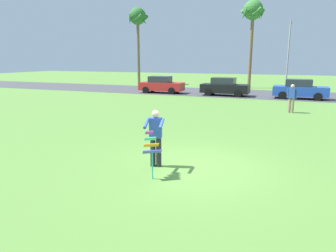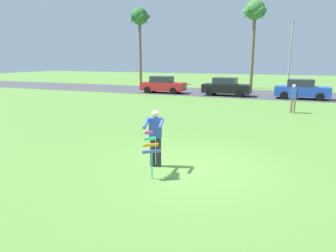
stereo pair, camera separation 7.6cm
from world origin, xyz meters
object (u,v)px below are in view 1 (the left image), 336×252
object	(u,v)px
parked_car_black	(225,87)
streetlight_pole	(288,51)
parked_car_blue	(300,89)
kite_held	(151,147)
palm_tree_right_near	(253,14)
person_kite_flyer	(156,136)
person_walker_near	(292,98)
palm_tree_left_near	(138,20)
parked_car_red	(161,85)

from	to	relation	value
parked_car_black	streetlight_pole	size ratio (longest dim) A/B	0.61
parked_car_blue	streetlight_pole	size ratio (longest dim) A/B	0.60
kite_held	parked_car_black	size ratio (longest dim) A/B	0.29
parked_car_blue	palm_tree_right_near	size ratio (longest dim) A/B	0.45
parked_car_blue	person_kite_flyer	bearing A→B (deg)	-103.05
person_kite_flyer	kite_held	world-z (taller)	person_kite_flyer
person_kite_flyer	parked_car_black	size ratio (longest dim) A/B	0.41
parked_car_black	streetlight_pole	xyz separation A→B (m)	(5.00, 7.04, 3.22)
parked_car_black	person_walker_near	xyz separation A→B (m)	(5.53, -7.40, 0.16)
person_kite_flyer	person_walker_near	world-z (taller)	same
palm_tree_left_near	palm_tree_right_near	distance (m)	14.10
person_walker_near	parked_car_red	bearing A→B (deg)	147.59
parked_car_black	palm_tree_right_near	world-z (taller)	palm_tree_right_near
person_kite_flyer	kite_held	size ratio (longest dim) A/B	1.39
parked_car_red	streetlight_pole	world-z (taller)	streetlight_pole
kite_held	streetlight_pole	bearing A→B (deg)	83.58
streetlight_pole	palm_tree_right_near	bearing A→B (deg)	160.41
parked_car_blue	person_walker_near	distance (m)	7.43
kite_held	parked_car_black	world-z (taller)	parked_car_black
kite_held	palm_tree_right_near	bearing A→B (deg)	91.78
parked_car_red	person_kite_flyer	bearing A→B (deg)	-67.64
palm_tree_right_near	parked_car_red	bearing A→B (deg)	-130.54
palm_tree_left_near	streetlight_pole	xyz separation A→B (m)	(18.01, -1.79, -4.02)
kite_held	streetlight_pole	xyz separation A→B (m)	(3.03, 26.96, 3.14)
kite_held	parked_car_black	bearing A→B (deg)	95.63
parked_car_blue	palm_tree_left_near	world-z (taller)	palm_tree_left_near
parked_car_blue	streetlight_pole	bearing A→B (deg)	99.47
palm_tree_left_near	streetlight_pole	size ratio (longest dim) A/B	1.36
person_kite_flyer	palm_tree_right_near	world-z (taller)	palm_tree_right_near
palm_tree_left_near	palm_tree_right_near	bearing A→B (deg)	-1.62
kite_held	parked_car_black	xyz separation A→B (m)	(-1.96, 19.93, -0.08)
streetlight_pole	person_walker_near	distance (m)	14.77
kite_held	palm_tree_left_near	bearing A→B (deg)	117.51
kite_held	person_walker_near	distance (m)	13.02
palm_tree_left_near	person_walker_near	world-z (taller)	palm_tree_left_near
parked_car_black	palm_tree_right_near	size ratio (longest dim) A/B	0.45
palm_tree_left_near	person_kite_flyer	bearing A→B (deg)	-62.17
kite_held	parked_car_blue	distance (m)	20.37
kite_held	palm_tree_right_near	xyz separation A→B (m)	(-0.88, 28.36, 7.08)
palm_tree_right_near	streetlight_pole	distance (m)	5.72
kite_held	palm_tree_left_near	world-z (taller)	palm_tree_left_near
palm_tree_right_near	streetlight_pole	world-z (taller)	palm_tree_right_near
person_walker_near	palm_tree_left_near	bearing A→B (deg)	138.81
parked_car_red	palm_tree_right_near	world-z (taller)	palm_tree_right_near
palm_tree_left_near	kite_held	bearing A→B (deg)	-62.49
parked_car_blue	streetlight_pole	distance (m)	7.83
parked_car_red	parked_car_blue	size ratio (longest dim) A/B	1.00
person_walker_near	parked_car_black	bearing A→B (deg)	126.76
parked_car_blue	palm_tree_left_near	distance (m)	22.33
parked_car_black	palm_tree_right_near	xyz separation A→B (m)	(1.08, 8.43, 7.16)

